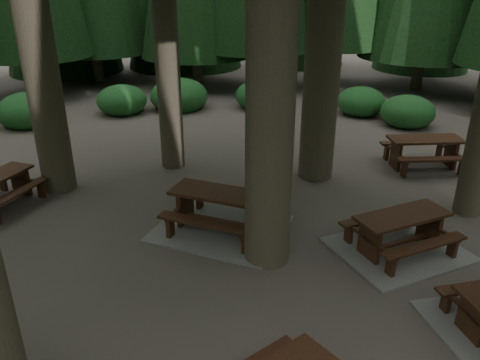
{
  "coord_description": "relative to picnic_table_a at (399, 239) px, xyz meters",
  "views": [
    {
      "loc": [
        0.14,
        -7.38,
        4.96
      ],
      "look_at": [
        0.32,
        1.4,
        1.1
      ],
      "focal_mm": 35.0,
      "sensor_mm": 36.0,
      "label": 1
    }
  ],
  "objects": [
    {
      "name": "picnic_table_a",
      "position": [
        0.0,
        0.0,
        0.0
      ],
      "size": [
        2.94,
        2.72,
        0.8
      ],
      "rotation": [
        0.0,
        0.0,
        0.4
      ],
      "color": "gray",
      "rests_on": "ground"
    },
    {
      "name": "picnic_table_c",
      "position": [
        -3.49,
        0.89,
        0.04
      ],
      "size": [
        3.24,
        3.0,
        0.89
      ],
      "rotation": [
        0.0,
        0.0,
        -0.39
      ],
      "color": "gray",
      "rests_on": "ground"
    },
    {
      "name": "shrub_ring",
      "position": [
        -2.69,
        0.36,
        0.12
      ],
      "size": [
        23.86,
        24.64,
        1.49
      ],
      "color": "#1E5726",
      "rests_on": "ground"
    },
    {
      "name": "picnic_table_d",
      "position": [
        2.1,
        4.32,
        0.29
      ],
      "size": [
        2.05,
        1.69,
        0.86
      ],
      "rotation": [
        0.0,
        0.0,
        0.05
      ],
      "color": "black",
      "rests_on": "ground"
    },
    {
      "name": "ground",
      "position": [
        -3.39,
        -0.39,
        -0.28
      ],
      "size": [
        80.0,
        80.0,
        0.0
      ],
      "primitive_type": "plane",
      "color": "#4B433D",
      "rests_on": "ground"
    }
  ]
}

